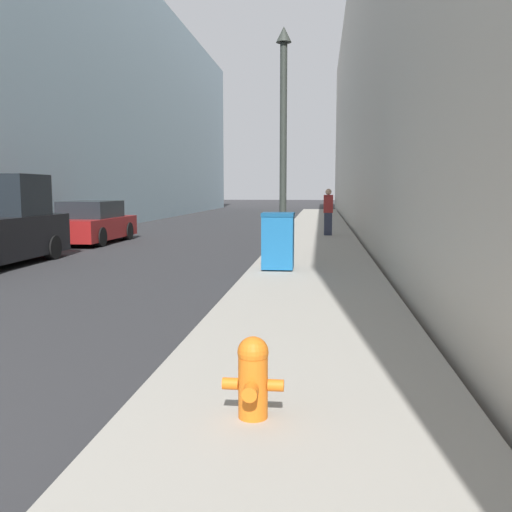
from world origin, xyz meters
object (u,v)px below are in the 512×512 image
lamppost (283,137)px  fire_hydrant (253,376)px  trash_bin (278,240)px  pedestrian_on_sidewalk (328,212)px  parked_sedan_near (92,224)px

lamppost → fire_hydrant: bearing=-87.4°
trash_bin → lamppost: lamppost is taller
trash_bin → pedestrian_on_sidewalk: 9.55m
trash_bin → fire_hydrant: bearing=-87.0°
fire_hydrant → pedestrian_on_sidewalk: pedestrian_on_sidewalk is taller
parked_sedan_near → trash_bin: bearing=-44.6°
parked_sedan_near → pedestrian_on_sidewalk: 8.58m
lamppost → parked_sedan_near: bearing=148.4°
pedestrian_on_sidewalk → fire_hydrant: bearing=-92.5°
lamppost → parked_sedan_near: 8.52m
trash_bin → lamppost: 3.60m
lamppost → pedestrian_on_sidewalk: size_ratio=3.31×
fire_hydrant → parked_sedan_near: 16.67m
trash_bin → parked_sedan_near: parked_sedan_near is taller
parked_sedan_near → pedestrian_on_sidewalk: size_ratio=2.54×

